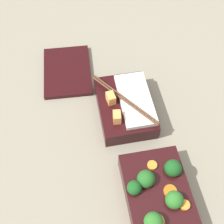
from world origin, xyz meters
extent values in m
plane|color=gray|center=(0.00, 0.00, 0.00)|extent=(3.00, 3.00, 0.00)
cube|color=black|center=(-0.11, -0.02, 0.02)|extent=(0.20, 0.14, 0.05)
sphere|color=#19511E|center=(-0.10, 0.03, 0.06)|extent=(0.03, 0.03, 0.03)
sphere|color=#19511E|center=(-0.08, -0.07, 0.06)|extent=(0.04, 0.04, 0.04)
sphere|color=#236023|center=(-0.09, 0.00, 0.06)|extent=(0.04, 0.04, 0.04)
sphere|color=#2D7028|center=(-0.18, 0.01, 0.06)|extent=(0.04, 0.04, 0.04)
sphere|color=#2D7028|center=(-0.15, -0.05, 0.06)|extent=(0.04, 0.04, 0.04)
cylinder|color=orange|center=(-0.12, -0.05, 0.05)|extent=(0.04, 0.04, 0.01)
cylinder|color=orange|center=(-0.16, -0.07, 0.05)|extent=(0.03, 0.03, 0.01)
cylinder|color=orange|center=(-0.06, -0.02, 0.05)|extent=(0.03, 0.03, 0.01)
cylinder|color=orange|center=(-0.18, 0.00, 0.05)|extent=(0.04, 0.04, 0.01)
cube|color=black|center=(0.14, 0.00, 0.02)|extent=(0.20, 0.14, 0.05)
cube|color=white|center=(0.14, -0.03, 0.05)|extent=(0.17, 0.08, 0.01)
cube|color=#F4A356|center=(0.08, 0.03, 0.06)|extent=(0.03, 0.02, 0.03)
cube|color=#F4A356|center=(0.15, 0.04, 0.06)|extent=(0.03, 0.02, 0.03)
cylinder|color=#56331E|center=(0.14, 0.00, 0.06)|extent=(0.19, 0.14, 0.01)
cylinder|color=#56331E|center=(0.13, 0.01, 0.06)|extent=(0.19, 0.14, 0.01)
cube|color=black|center=(0.31, 0.14, 0.01)|extent=(0.20, 0.15, 0.01)
camera|label=1|loc=(-0.34, 0.12, 0.72)|focal=50.00mm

